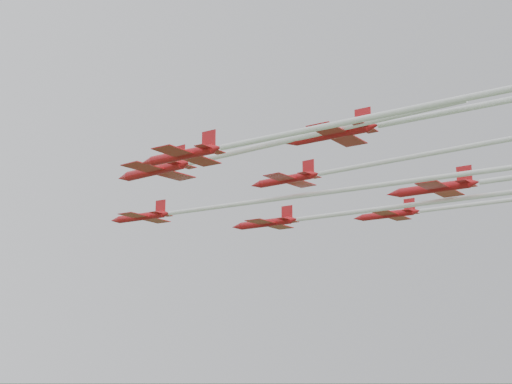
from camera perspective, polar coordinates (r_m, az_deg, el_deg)
jet_lead at (r=92.14m, az=-0.40°, el=-0.83°), size 24.46×64.90×2.57m
jet_row2_left at (r=81.16m, az=-3.84°, el=2.72°), size 13.55×45.41×2.95m
jet_row2_right at (r=94.62m, az=9.11°, el=-1.43°), size 20.47×61.90×2.67m
jet_row3_left at (r=64.47m, az=4.65°, el=5.08°), size 19.76×57.32×2.48m
jet_row3_mid at (r=79.56m, az=12.11°, el=2.73°), size 16.92×60.01×2.42m
jet_row3_right at (r=100.34m, az=18.73°, el=-0.72°), size 18.93×58.78×2.49m
jet_row4_left at (r=67.65m, az=14.90°, el=6.19°), size 17.45×49.01×2.55m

